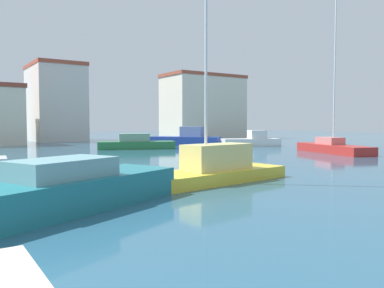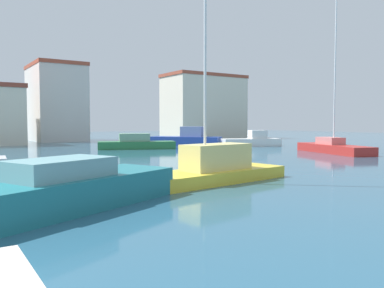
% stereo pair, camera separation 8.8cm
% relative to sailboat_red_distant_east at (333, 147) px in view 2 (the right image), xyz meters
% --- Properties ---
extents(water, '(160.00, 160.00, 0.00)m').
position_rel_sailboat_red_distant_east_xyz_m(water, '(-15.28, 5.26, -0.52)').
color(water, '#285670').
rests_on(water, ground).
extents(sailboat_red_distant_east, '(4.71, 8.53, 12.99)m').
position_rel_sailboat_red_distant_east_xyz_m(sailboat_red_distant_east, '(0.00, 0.00, 0.00)').
color(sailboat_red_distant_east, '#B22823').
rests_on(sailboat_red_distant_east, water).
extents(motorboat_teal_distant_north, '(9.03, 5.71, 1.55)m').
position_rel_sailboat_red_distant_east_xyz_m(motorboat_teal_distant_north, '(-25.76, -9.65, 0.06)').
color(motorboat_teal_distant_north, '#1E707A').
rests_on(motorboat_teal_distant_north, water).
extents(sailboat_yellow_mid_harbor, '(8.64, 3.42, 12.84)m').
position_rel_sailboat_red_distant_east_xyz_m(sailboat_yellow_mid_harbor, '(-18.60, -7.54, 0.09)').
color(sailboat_yellow_mid_harbor, gold).
rests_on(sailboat_yellow_mid_harbor, water).
extents(motorboat_white_far_left, '(6.64, 4.23, 1.75)m').
position_rel_sailboat_red_distant_east_xyz_m(motorboat_white_far_left, '(0.59, 10.89, 0.06)').
color(motorboat_white_far_left, white).
rests_on(motorboat_white_far_left, water).
extents(motorboat_green_center_channel, '(7.69, 4.51, 1.53)m').
position_rel_sailboat_red_distant_east_xyz_m(motorboat_green_center_channel, '(-12.04, 13.75, 0.04)').
color(motorboat_green_center_channel, '#28703D').
rests_on(motorboat_green_center_channel, water).
extents(motorboat_blue_far_right, '(6.99, 7.76, 2.14)m').
position_rel_sailboat_red_distant_east_xyz_m(motorboat_blue_far_right, '(-4.39, 16.38, 0.19)').
color(motorboat_blue_far_right, '#233D93').
rests_on(motorboat_blue_far_right, water).
extents(harbor_office, '(6.58, 9.84, 10.74)m').
position_rel_sailboat_red_distant_east_xyz_m(harbor_office, '(-14.09, 35.59, 4.86)').
color(harbor_office, beige).
rests_on(harbor_office, ground).
extents(yacht_club, '(12.79, 7.29, 10.28)m').
position_rel_sailboat_red_distant_east_xyz_m(yacht_club, '(8.20, 30.99, 4.62)').
color(yacht_club, beige).
rests_on(yacht_club, ground).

